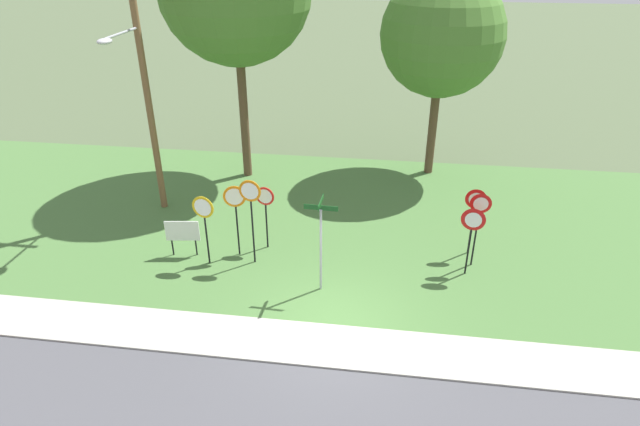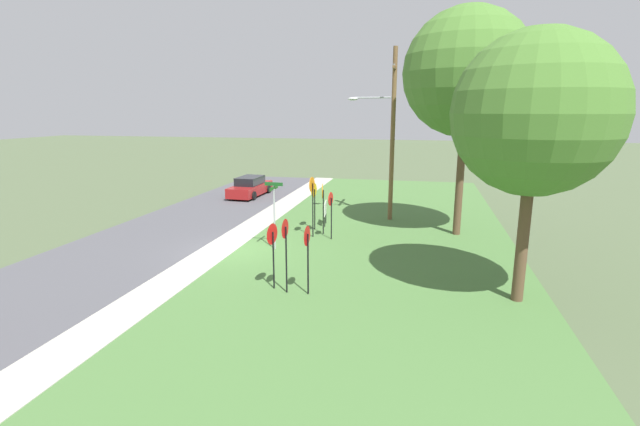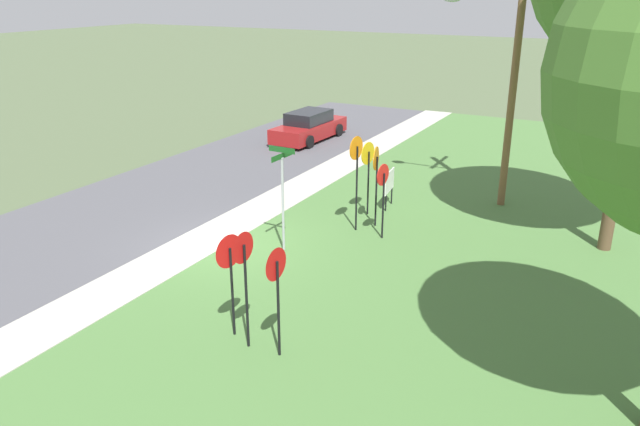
{
  "view_description": "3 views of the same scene",
  "coord_description": "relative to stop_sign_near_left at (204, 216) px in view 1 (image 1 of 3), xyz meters",
  "views": [
    {
      "loc": [
        1.16,
        -11.11,
        9.38
      ],
      "look_at": [
        -0.81,
        3.2,
        1.73
      ],
      "focal_mm": 29.62,
      "sensor_mm": 36.0,
      "label": 1
    },
    {
      "loc": [
        17.63,
        7.74,
        5.96
      ],
      "look_at": [
        -0.77,
        3.57,
        1.71
      ],
      "focal_mm": 25.48,
      "sensor_mm": 36.0,
      "label": 2
    },
    {
      "loc": [
        13.04,
        9.99,
        7.03
      ],
      "look_at": [
        -0.4,
        2.83,
        1.4
      ],
      "focal_mm": 34.79,
      "sensor_mm": 36.0,
      "label": 3
    }
  ],
  "objects": [
    {
      "name": "street_name_post",
      "position": [
        3.73,
        -0.88,
        0.03
      ],
      "size": [
        0.96,
        0.82,
        2.95
      ],
      "rotation": [
        0.0,
        0.0,
        -0.04
      ],
      "color": "#9EA0A8",
      "rests_on": "grass_median"
    },
    {
      "name": "sidewalk_strip",
      "position": [
        4.29,
        -3.27,
        -1.74
      ],
      "size": [
        44.0,
        1.6,
        0.06
      ],
      "primitive_type": "cube",
      "color": "#ADAA9E",
      "rests_on": "ground_plane"
    },
    {
      "name": "ground_plane",
      "position": [
        4.29,
        -2.47,
        -1.77
      ],
      "size": [
        160.0,
        160.0,
        0.0
      ],
      "primitive_type": "plane",
      "color": "#4C5B3D"
    },
    {
      "name": "notice_board",
      "position": [
        -0.94,
        0.38,
        -0.89
      ],
      "size": [
        1.09,
        0.18,
        1.25
      ],
      "rotation": [
        0.0,
        0.0,
        0.13
      ],
      "color": "black",
      "rests_on": "grass_median"
    },
    {
      "name": "yield_sign_near_left",
      "position": [
        8.28,
        1.75,
        -0.01
      ],
      "size": [
        0.67,
        0.11,
        2.32
      ],
      "rotation": [
        0.0,
        0.0,
        -0.07
      ],
      "color": "black",
      "rests_on": "grass_median"
    },
    {
      "name": "stop_sign_far_center",
      "position": [
        1.43,
        0.25,
        0.37
      ],
      "size": [
        0.69,
        0.12,
        2.89
      ],
      "rotation": [
        0.0,
        0.0,
        -0.11
      ],
      "color": "black",
      "rests_on": "grass_median"
    },
    {
      "name": "utility_pole",
      "position": [
        -3.01,
        3.46,
        3.22
      ],
      "size": [
        2.1,
        2.59,
        9.18
      ],
      "color": "brown",
      "rests_on": "grass_median"
    },
    {
      "name": "yield_sign_far_left",
      "position": [
        8.06,
        0.49,
        -0.04
      ],
      "size": [
        0.71,
        0.17,
        2.28
      ],
      "rotation": [
        0.0,
        0.0,
        -0.19
      ],
      "color": "black",
      "rests_on": "grass_median"
    },
    {
      "name": "oak_tree_right",
      "position": [
        7.27,
        8.43,
        4.1
      ],
      "size": [
        4.88,
        4.88,
        8.29
      ],
      "color": "brown",
      "rests_on": "grass_median"
    },
    {
      "name": "stop_sign_near_left",
      "position": [
        0.0,
        0.0,
        0.0
      ],
      "size": [
        0.71,
        0.14,
        2.38
      ],
      "rotation": [
        0.0,
        0.0,
        -0.16
      ],
      "color": "black",
      "rests_on": "grass_median"
    },
    {
      "name": "stop_sign_near_right",
      "position": [
        1.64,
        1.2,
        -0.13
      ],
      "size": [
        0.63,
        0.12,
        2.24
      ],
      "rotation": [
        0.0,
        0.0,
        -0.14
      ],
      "color": "black",
      "rests_on": "grass_median"
    },
    {
      "name": "stop_sign_far_left",
      "position": [
        0.82,
        0.63,
        0.08
      ],
      "size": [
        0.71,
        0.16,
        2.49
      ],
      "rotation": [
        0.0,
        0.0,
        0.19
      ],
      "color": "black",
      "rests_on": "grass_median"
    },
    {
      "name": "grass_median",
      "position": [
        4.29,
        3.53,
        -1.75
      ],
      "size": [
        44.0,
        12.0,
        0.04
      ],
      "primitive_type": "cube",
      "color": "#477038",
      "rests_on": "ground_plane"
    },
    {
      "name": "yield_sign_near_right",
      "position": [
        8.3,
        1.02,
        0.13
      ],
      "size": [
        0.65,
        0.11,
        2.52
      ],
      "rotation": [
        0.0,
        0.0,
        -0.06
      ],
      "color": "black",
      "rests_on": "grass_median"
    }
  ]
}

